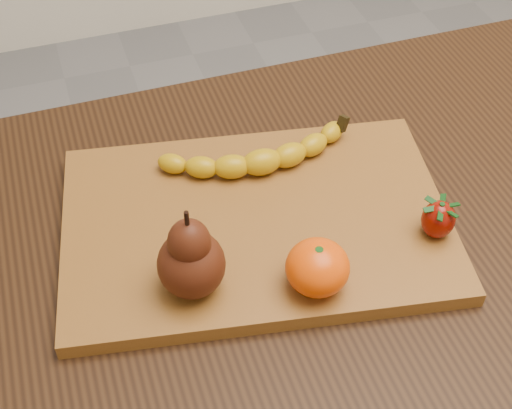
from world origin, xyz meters
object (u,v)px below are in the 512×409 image
object	(u,v)px
table	(304,293)
cutting_board	(256,222)
pear	(190,252)
mandarin	(318,267)

from	to	relation	value
table	cutting_board	xyz separation A→B (m)	(-0.05, 0.04, 0.11)
pear	table	bearing A→B (deg)	13.64
mandarin	cutting_board	bearing A→B (deg)	104.14
cutting_board	pear	world-z (taller)	pear
table	pear	xyz separation A→B (m)	(-0.15, -0.04, 0.17)
pear	mandarin	size ratio (longest dim) A/B	1.64
pear	mandarin	xyz separation A→B (m)	(0.13, -0.04, -0.03)
table	pear	world-z (taller)	pear
table	mandarin	size ratio (longest dim) A/B	14.66
cutting_board	mandarin	world-z (taller)	mandarin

